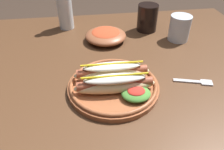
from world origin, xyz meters
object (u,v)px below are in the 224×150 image
object	(u,v)px
fork	(196,82)
glass_bottle	(65,9)
water_cup	(180,28)
side_bowl	(106,35)
soda_cup	(147,18)
hot_dog_plate	(114,83)

from	to	relation	value
fork	glass_bottle	xyz separation A→B (m)	(-0.41, 0.47, 0.09)
water_cup	side_bowl	distance (m)	0.30
soda_cup	glass_bottle	world-z (taller)	glass_bottle
fork	glass_bottle	world-z (taller)	glass_bottle
glass_bottle	side_bowl	size ratio (longest dim) A/B	1.37
hot_dog_plate	glass_bottle	world-z (taller)	glass_bottle
fork	water_cup	distance (m)	0.29
glass_bottle	side_bowl	bearing A→B (deg)	-42.82
water_cup	side_bowl	xyz separation A→B (m)	(-0.30, 0.03, -0.03)
hot_dog_plate	side_bowl	distance (m)	0.32
fork	glass_bottle	distance (m)	0.63
hot_dog_plate	soda_cup	size ratio (longest dim) A/B	2.38
fork	water_cup	xyz separation A→B (m)	(0.05, 0.29, 0.05)
hot_dog_plate	soda_cup	xyz separation A→B (m)	(0.21, 0.39, 0.03)
glass_bottle	side_bowl	world-z (taller)	glass_bottle
hot_dog_plate	water_cup	world-z (taller)	water_cup
water_cup	glass_bottle	xyz separation A→B (m)	(-0.46, 0.19, 0.04)
hot_dog_plate	glass_bottle	xyz separation A→B (m)	(-0.15, 0.47, 0.06)
fork	water_cup	world-z (taller)	water_cup
hot_dog_plate	water_cup	bearing A→B (deg)	41.89
water_cup	soda_cup	bearing A→B (deg)	134.01
soda_cup	side_bowl	bearing A→B (deg)	-158.97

